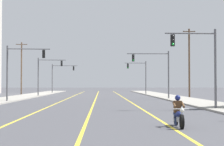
{
  "coord_description": "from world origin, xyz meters",
  "views": [
    {
      "loc": [
        0.87,
        -6.57,
        1.98
      ],
      "look_at": [
        1.76,
        25.7,
        2.92
      ],
      "focal_mm": 60.36,
      "sensor_mm": 36.0,
      "label": 1
    }
  ],
  "objects_px": {
    "utility_pole_left_far": "(21,67)",
    "traffic_signal_mid_right": "(156,67)",
    "motorcycle_with_rider": "(179,114)",
    "traffic_signal_near_left": "(20,65)",
    "traffic_signal_near_right": "(201,57)",
    "traffic_signal_far_left": "(60,74)",
    "traffic_signal_far_right": "(140,73)",
    "utility_pole_right_far": "(189,62)",
    "traffic_signal_mid_left": "(46,71)"
  },
  "relations": [
    {
      "from": "traffic_signal_mid_left",
      "to": "traffic_signal_near_left",
      "type": "bearing_deg",
      "value": -90.3
    },
    {
      "from": "motorcycle_with_rider",
      "to": "traffic_signal_far_right",
      "type": "height_order",
      "value": "traffic_signal_far_right"
    },
    {
      "from": "traffic_signal_far_left",
      "to": "utility_pole_right_far",
      "type": "xyz_separation_m",
      "value": [
        21.75,
        -24.92,
        1.11
      ]
    },
    {
      "from": "traffic_signal_mid_left",
      "to": "traffic_signal_far_right",
      "type": "relative_size",
      "value": 1.0
    },
    {
      "from": "traffic_signal_mid_left",
      "to": "traffic_signal_mid_right",
      "type": "bearing_deg",
      "value": -39.1
    },
    {
      "from": "traffic_signal_far_left",
      "to": "motorcycle_with_rider",
      "type": "bearing_deg",
      "value": -78.77
    },
    {
      "from": "traffic_signal_far_left",
      "to": "traffic_signal_near_left",
      "type": "bearing_deg",
      "value": -90.24
    },
    {
      "from": "traffic_signal_far_left",
      "to": "utility_pole_left_far",
      "type": "height_order",
      "value": "utility_pole_left_far"
    },
    {
      "from": "traffic_signal_near_left",
      "to": "utility_pole_left_far",
      "type": "bearing_deg",
      "value": 101.62
    },
    {
      "from": "traffic_signal_mid_right",
      "to": "utility_pole_right_far",
      "type": "distance_m",
      "value": 9.2
    },
    {
      "from": "traffic_signal_mid_left",
      "to": "utility_pole_right_far",
      "type": "distance_m",
      "value": 22.63
    },
    {
      "from": "traffic_signal_mid_right",
      "to": "traffic_signal_mid_left",
      "type": "xyz_separation_m",
      "value": [
        -15.93,
        12.95,
        -0.06
      ]
    },
    {
      "from": "utility_pole_right_far",
      "to": "utility_pole_left_far",
      "type": "xyz_separation_m",
      "value": [
        -28.12,
        17.07,
        -0.07
      ]
    },
    {
      "from": "traffic_signal_near_left",
      "to": "traffic_signal_far_right",
      "type": "height_order",
      "value": "same"
    },
    {
      "from": "motorcycle_with_rider",
      "to": "traffic_signal_far_left",
      "type": "xyz_separation_m",
      "value": [
        -12.41,
        62.49,
        3.54
      ]
    },
    {
      "from": "traffic_signal_far_right",
      "to": "traffic_signal_far_left",
      "type": "distance_m",
      "value": 19.07
    },
    {
      "from": "traffic_signal_mid_left",
      "to": "utility_pole_right_far",
      "type": "relative_size",
      "value": 0.61
    },
    {
      "from": "traffic_signal_near_left",
      "to": "traffic_signal_far_right",
      "type": "xyz_separation_m",
      "value": [
        16.11,
        27.63,
        -0.05
      ]
    },
    {
      "from": "traffic_signal_far_left",
      "to": "traffic_signal_far_right",
      "type": "bearing_deg",
      "value": -33.21
    },
    {
      "from": "motorcycle_with_rider",
      "to": "utility_pole_right_far",
      "type": "xyz_separation_m",
      "value": [
        9.34,
        37.56,
        4.65
      ]
    },
    {
      "from": "traffic_signal_near_right",
      "to": "traffic_signal_far_right",
      "type": "distance_m",
      "value": 40.8
    },
    {
      "from": "traffic_signal_mid_right",
      "to": "traffic_signal_mid_left",
      "type": "relative_size",
      "value": 1.0
    },
    {
      "from": "traffic_signal_far_right",
      "to": "utility_pole_right_far",
      "type": "relative_size",
      "value": 0.61
    },
    {
      "from": "traffic_signal_mid_left",
      "to": "traffic_signal_far_left",
      "type": "relative_size",
      "value": 1.0
    },
    {
      "from": "traffic_signal_mid_right",
      "to": "traffic_signal_far_right",
      "type": "relative_size",
      "value": 1.0
    },
    {
      "from": "traffic_signal_near_right",
      "to": "traffic_signal_mid_right",
      "type": "relative_size",
      "value": 1.0
    },
    {
      "from": "traffic_signal_near_right",
      "to": "traffic_signal_mid_right",
      "type": "bearing_deg",
      "value": 91.83
    },
    {
      "from": "traffic_signal_far_right",
      "to": "utility_pole_right_far",
      "type": "distance_m",
      "value": 15.64
    },
    {
      "from": "motorcycle_with_rider",
      "to": "traffic_signal_near_left",
      "type": "distance_m",
      "value": 27.68
    },
    {
      "from": "motorcycle_with_rider",
      "to": "traffic_signal_far_left",
      "type": "bearing_deg",
      "value": 101.23
    },
    {
      "from": "traffic_signal_far_left",
      "to": "utility_pole_right_far",
      "type": "height_order",
      "value": "utility_pole_right_far"
    },
    {
      "from": "traffic_signal_near_left",
      "to": "traffic_signal_far_right",
      "type": "bearing_deg",
      "value": 59.76
    },
    {
      "from": "traffic_signal_mid_right",
      "to": "utility_pole_right_far",
      "type": "bearing_deg",
      "value": 49.97
    },
    {
      "from": "traffic_signal_near_left",
      "to": "motorcycle_with_rider",
      "type": "bearing_deg",
      "value": -62.75
    },
    {
      "from": "motorcycle_with_rider",
      "to": "traffic_signal_mid_right",
      "type": "xyz_separation_m",
      "value": [
        3.46,
        30.57,
        3.55
      ]
    },
    {
      "from": "traffic_signal_far_right",
      "to": "utility_pole_left_far",
      "type": "xyz_separation_m",
      "value": [
        -22.33,
        2.59,
        1.13
      ]
    },
    {
      "from": "traffic_signal_mid_left",
      "to": "utility_pole_left_far",
      "type": "distance_m",
      "value": 12.83
    },
    {
      "from": "traffic_signal_near_right",
      "to": "traffic_signal_far_right",
      "type": "xyz_separation_m",
      "value": [
        -0.54,
        40.79,
        0.0
      ]
    },
    {
      "from": "motorcycle_with_rider",
      "to": "traffic_signal_far_left",
      "type": "distance_m",
      "value": 63.8
    },
    {
      "from": "utility_pole_left_far",
      "to": "traffic_signal_mid_right",
      "type": "bearing_deg",
      "value": -47.24
    },
    {
      "from": "traffic_signal_near_left",
      "to": "traffic_signal_mid_left",
      "type": "xyz_separation_m",
      "value": [
        0.1,
        19.11,
        -0.02
      ]
    },
    {
      "from": "traffic_signal_mid_right",
      "to": "traffic_signal_near_right",
      "type": "bearing_deg",
      "value": -88.17
    },
    {
      "from": "utility_pole_left_far",
      "to": "traffic_signal_mid_left",
      "type": "bearing_deg",
      "value": -60.39
    },
    {
      "from": "traffic_signal_near_right",
      "to": "traffic_signal_far_left",
      "type": "bearing_deg",
      "value": 107.84
    },
    {
      "from": "utility_pole_left_far",
      "to": "motorcycle_with_rider",
      "type": "bearing_deg",
      "value": -71.03
    },
    {
      "from": "motorcycle_with_rider",
      "to": "traffic_signal_far_right",
      "type": "xyz_separation_m",
      "value": [
        3.54,
        52.04,
        3.46
      ]
    },
    {
      "from": "traffic_signal_near_right",
      "to": "traffic_signal_mid_left",
      "type": "relative_size",
      "value": 1.0
    },
    {
      "from": "utility_pole_right_far",
      "to": "utility_pole_left_far",
      "type": "distance_m",
      "value": 32.9
    },
    {
      "from": "motorcycle_with_rider",
      "to": "traffic_signal_mid_left",
      "type": "xyz_separation_m",
      "value": [
        -12.47,
        43.52,
        3.49
      ]
    },
    {
      "from": "traffic_signal_near_right",
      "to": "traffic_signal_far_left",
      "type": "relative_size",
      "value": 1.0
    }
  ]
}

